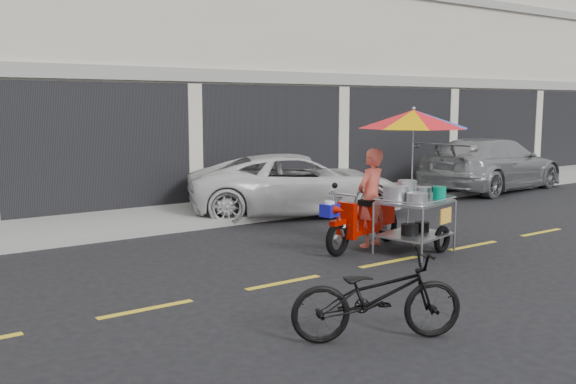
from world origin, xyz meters
TOP-DOWN VIEW (x-y plane):
  - ground at (0.00, 0.00)m, footprint 90.00×90.00m
  - sidewalk at (0.00, 5.50)m, footprint 45.00×3.00m
  - shophouse_block at (2.82, 10.59)m, footprint 36.00×8.11m
  - centerline at (0.00, 0.00)m, footprint 42.00×0.10m
  - white_pickup at (1.44, 4.36)m, footprint 5.32×4.02m
  - silver_pickup at (8.29, 4.42)m, footprint 5.37×2.72m
  - near_bicycle at (-2.45, -2.32)m, footprint 1.89×1.36m
  - food_vendor_rig at (0.70, 0.57)m, footprint 2.70×2.21m

SIDE VIEW (x-z plane):
  - ground at x=0.00m, z-range 0.00..0.00m
  - centerline at x=0.00m, z-range 0.00..0.01m
  - sidewalk at x=0.00m, z-range 0.00..0.15m
  - near_bicycle at x=-2.45m, z-range 0.00..0.95m
  - white_pickup at x=1.44m, z-range 0.00..1.34m
  - silver_pickup at x=8.29m, z-range 0.00..1.50m
  - food_vendor_rig at x=0.70m, z-range 0.30..2.70m
  - shophouse_block at x=2.82m, z-range -0.96..9.44m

